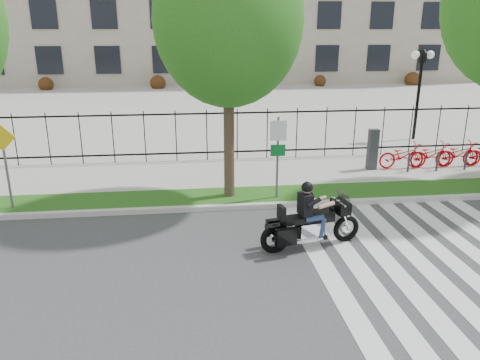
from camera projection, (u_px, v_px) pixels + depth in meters
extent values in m
plane|color=#3B3B3D|center=(229.00, 280.00, 9.98)|extent=(120.00, 120.00, 0.00)
cube|color=#B8B7AE|center=(216.00, 208.00, 13.83)|extent=(60.00, 0.20, 0.15)
cube|color=#194F13|center=(214.00, 198.00, 14.63)|extent=(60.00, 1.50, 0.15)
cube|color=#A4A099|center=(210.00, 174.00, 17.00)|extent=(60.00, 3.50, 0.15)
cube|color=#A4A099|center=(196.00, 103.00, 33.59)|extent=(80.00, 34.00, 0.10)
cylinder|color=black|center=(418.00, 99.00, 21.81)|extent=(0.14, 0.14, 4.00)
cylinder|color=black|center=(423.00, 57.00, 21.22)|extent=(0.06, 0.70, 0.70)
sphere|color=white|center=(416.00, 55.00, 21.15)|extent=(0.36, 0.36, 0.36)
sphere|color=white|center=(430.00, 55.00, 21.23)|extent=(0.36, 0.36, 0.36)
cylinder|color=#3C2D21|center=(229.00, 134.00, 14.06)|extent=(0.32, 0.32, 3.92)
ellipsoid|color=#1A5313|center=(228.00, 20.00, 13.06)|extent=(4.24, 4.24, 4.87)
cube|color=#2D2D33|center=(373.00, 149.00, 17.17)|extent=(0.35, 0.25, 1.50)
imported|color=#C20108|center=(403.00, 156.00, 17.38)|extent=(1.83, 0.64, 0.96)
cylinder|color=#2D2D33|center=(409.00, 162.00, 16.95)|extent=(0.08, 0.08, 0.70)
imported|color=#C20108|center=(431.00, 155.00, 17.50)|extent=(1.83, 0.64, 0.96)
cylinder|color=#2D2D33|center=(437.00, 162.00, 17.07)|extent=(0.08, 0.08, 0.70)
imported|color=#C20108|center=(459.00, 154.00, 17.62)|extent=(1.83, 0.64, 0.96)
cylinder|color=#2D2D33|center=(466.00, 161.00, 17.19)|extent=(0.08, 0.08, 0.70)
cylinder|color=#59595B|center=(277.00, 158.00, 14.11)|extent=(0.07, 0.07, 2.50)
cube|color=white|center=(278.00, 131.00, 13.81)|extent=(0.50, 0.03, 0.60)
cube|color=#0C6626|center=(278.00, 150.00, 13.99)|extent=(0.45, 0.03, 0.35)
cylinder|color=#59595B|center=(7.00, 168.00, 13.26)|extent=(0.07, 0.07, 2.40)
cube|color=yellow|center=(1.00, 137.00, 12.95)|extent=(0.78, 0.03, 0.78)
torus|color=black|center=(346.00, 229.00, 11.72)|extent=(0.71, 0.27, 0.70)
torus|color=black|center=(275.00, 239.00, 11.15)|extent=(0.76, 0.30, 0.74)
cube|color=black|center=(341.00, 206.00, 11.47)|extent=(0.41, 0.61, 0.30)
cube|color=#26262B|center=(344.00, 197.00, 11.42)|extent=(0.25, 0.53, 0.31)
cube|color=silver|center=(310.00, 230.00, 11.38)|extent=(0.66, 0.46, 0.41)
cube|color=black|center=(322.00, 215.00, 11.37)|extent=(0.61, 0.45, 0.26)
cube|color=black|center=(297.00, 219.00, 11.18)|extent=(0.77, 0.50, 0.14)
cube|color=black|center=(281.00, 213.00, 10.99)|extent=(0.17, 0.36, 0.34)
cube|color=black|center=(286.00, 237.00, 10.87)|extent=(0.53, 0.26, 0.41)
cube|color=black|center=(276.00, 227.00, 11.42)|extent=(0.53, 0.26, 0.41)
cube|color=black|center=(305.00, 204.00, 11.13)|extent=(0.32, 0.45, 0.53)
sphere|color=tan|center=(307.00, 189.00, 11.02)|extent=(0.23, 0.23, 0.23)
sphere|color=black|center=(307.00, 187.00, 11.01)|extent=(0.27, 0.27, 0.27)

